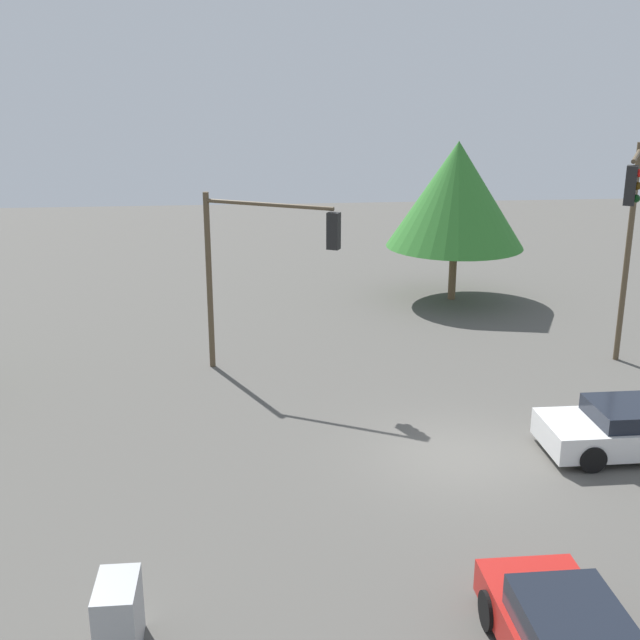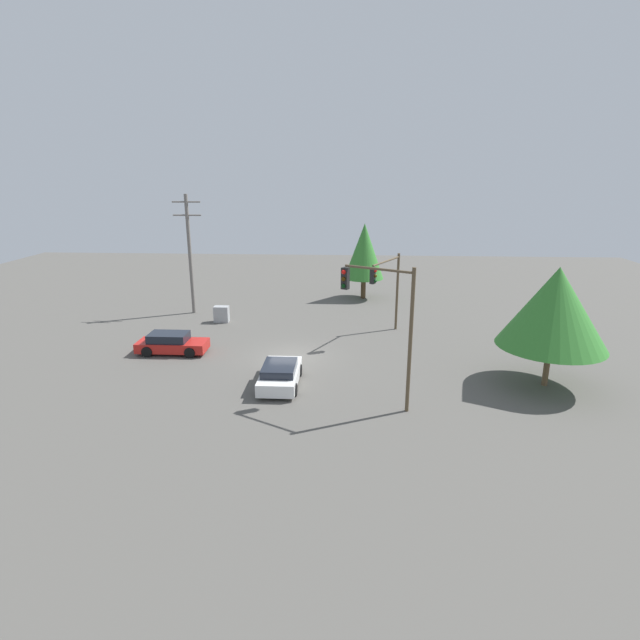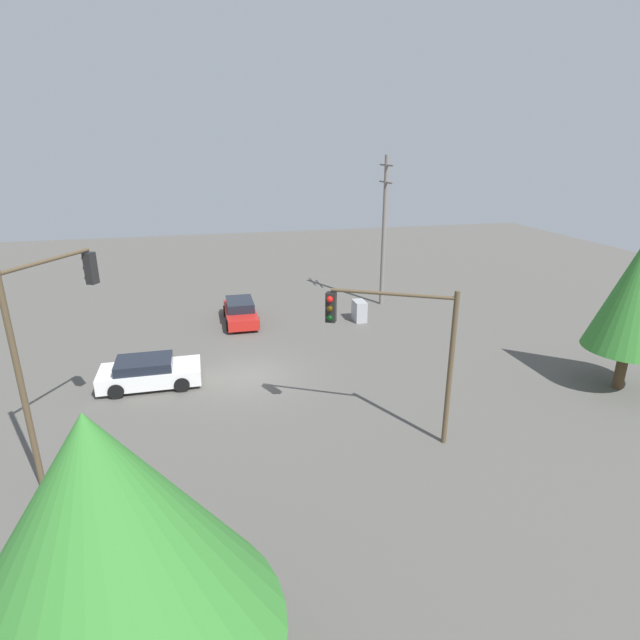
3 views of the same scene
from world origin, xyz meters
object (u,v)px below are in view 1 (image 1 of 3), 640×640
sedan_white (631,428)px  traffic_signal_main (261,252)px  electrical_cabinet (119,617)px  traffic_signal_cross (630,223)px

sedan_white → traffic_signal_main: 11.26m
sedan_white → electrical_cabinet: size_ratio=3.46×
traffic_signal_cross → electrical_cabinet: size_ratio=5.66×
sedan_white → traffic_signal_main: traffic_signal_main is taller
sedan_white → traffic_signal_main: size_ratio=0.77×
traffic_signal_main → electrical_cabinet: bearing=-74.0°
traffic_signal_cross → electrical_cabinet: 18.08m
sedan_white → traffic_signal_cross: 6.97m
sedan_white → traffic_signal_main: bearing=54.8°
traffic_signal_main → traffic_signal_cross: (-0.96, -10.85, 0.86)m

